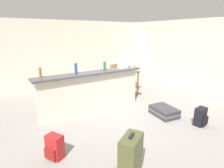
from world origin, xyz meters
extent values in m
cube|color=gray|center=(0.00, 0.00, -0.03)|extent=(13.00, 13.00, 0.05)
cube|color=silver|center=(0.00, 3.05, 1.25)|extent=(6.60, 0.10, 2.50)
cube|color=silver|center=(3.05, 0.30, 1.25)|extent=(0.10, 6.00, 2.50)
cube|color=silver|center=(-0.68, 0.35, 0.51)|extent=(2.80, 0.20, 1.03)
cube|color=#4C4C51|center=(-0.68, 0.35, 1.05)|extent=(2.96, 0.40, 0.05)
cylinder|color=#9E661E|center=(-1.91, 0.43, 1.20)|extent=(0.06, 0.06, 0.24)
cylinder|color=#284C89|center=(-1.08, 0.38, 1.21)|extent=(0.07, 0.07, 0.27)
cylinder|color=#2D6B38|center=(-0.26, 0.39, 1.20)|extent=(0.07, 0.07, 0.23)
cylinder|color=silver|center=(0.59, 0.28, 1.22)|extent=(0.07, 0.07, 0.27)
cube|color=silver|center=(0.33, 0.37, 1.19)|extent=(0.26, 0.18, 0.22)
cube|color=brown|center=(1.03, 1.39, 0.72)|extent=(1.10, 0.80, 0.04)
cylinder|color=brown|center=(0.54, 1.05, 0.35)|extent=(0.06, 0.06, 0.70)
cylinder|color=brown|center=(1.52, 1.05, 0.35)|extent=(0.06, 0.06, 0.70)
cylinder|color=brown|center=(0.54, 1.73, 0.35)|extent=(0.06, 0.06, 0.70)
cylinder|color=brown|center=(1.52, 1.73, 0.35)|extent=(0.06, 0.06, 0.70)
cube|color=#9E754C|center=(0.99, 0.79, 0.43)|extent=(0.49, 0.49, 0.04)
cube|color=#9E754C|center=(0.94, 0.96, 0.69)|extent=(0.40, 0.13, 0.48)
cylinder|color=#9E754C|center=(0.87, 0.59, 0.21)|extent=(0.04, 0.04, 0.41)
cylinder|color=#9E754C|center=(1.18, 0.67, 0.21)|extent=(0.04, 0.04, 0.41)
cylinder|color=#9E754C|center=(0.79, 0.91, 0.21)|extent=(0.04, 0.04, 0.41)
cylinder|color=#9E754C|center=(1.10, 0.98, 0.21)|extent=(0.04, 0.04, 0.41)
cube|color=#9E754C|center=(1.02, 2.02, 0.43)|extent=(0.44, 0.44, 0.04)
cube|color=#9E754C|center=(1.04, 1.84, 0.69)|extent=(0.40, 0.08, 0.48)
cylinder|color=#9E754C|center=(1.16, 2.20, 0.21)|extent=(0.04, 0.04, 0.41)
cylinder|color=#9E754C|center=(0.84, 2.16, 0.21)|extent=(0.04, 0.04, 0.41)
cylinder|color=#9E754C|center=(1.20, 1.88, 0.21)|extent=(0.04, 0.04, 0.41)
cylinder|color=#9E754C|center=(0.88, 1.84, 0.21)|extent=(0.04, 0.04, 0.41)
cube|color=#38383D|center=(0.73, -0.89, 0.11)|extent=(0.57, 0.74, 0.22)
cube|color=gray|center=(0.73, -0.89, 0.11)|extent=(0.58, 0.75, 0.02)
cube|color=#2D2D33|center=(0.79, -0.48, 0.11)|extent=(0.20, 0.16, 0.02)
cube|color=#51562D|center=(-1.27, -2.03, 0.33)|extent=(0.50, 0.43, 0.60)
cylinder|color=black|center=(-1.11, -1.93, 0.03)|extent=(0.07, 0.06, 0.06)
cube|color=#232328|center=(-1.27, -2.03, 0.65)|extent=(0.14, 0.11, 0.04)
cube|color=red|center=(-2.10, -1.03, 0.21)|extent=(0.29, 0.33, 0.42)
cube|color=maroon|center=(-2.20, -1.08, 0.14)|extent=(0.16, 0.22, 0.19)
cube|color=black|center=(-2.05, -0.92, 0.19)|extent=(0.04, 0.04, 0.36)
cube|color=black|center=(-1.98, -1.04, 0.19)|extent=(0.04, 0.04, 0.36)
cube|color=black|center=(1.03, -1.69, 0.21)|extent=(0.30, 0.22, 0.42)
cube|color=black|center=(1.04, -1.80, 0.14)|extent=(0.23, 0.09, 0.19)
cube|color=black|center=(0.94, -1.60, 0.19)|extent=(0.04, 0.03, 0.36)
cube|color=black|center=(1.08, -1.58, 0.19)|extent=(0.04, 0.03, 0.36)
camera|label=1|loc=(-2.79, -3.83, 2.07)|focal=29.76mm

